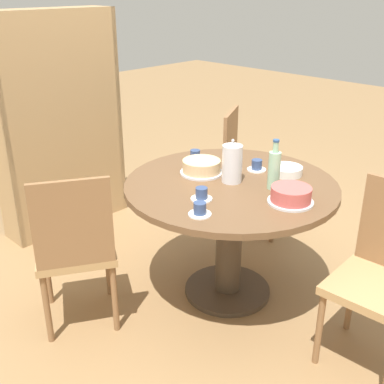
# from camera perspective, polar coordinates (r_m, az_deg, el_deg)

# --- Properties ---
(ground_plane) EXTENTS (14.00, 14.00, 0.00)m
(ground_plane) POSITION_cam_1_polar(r_m,az_deg,el_deg) (3.14, 4.19, -11.66)
(ground_plane) COLOR #937047
(dining_table) EXTENTS (1.23, 1.23, 0.75)m
(dining_table) POSITION_cam_1_polar(r_m,az_deg,el_deg) (2.84, 4.53, -2.10)
(dining_table) COLOR #473828
(dining_table) RESTS_ON ground_plane
(chair_a) EXTENTS (0.44, 0.44, 0.94)m
(chair_a) POSITION_cam_1_polar(r_m,az_deg,el_deg) (2.57, 21.73, -8.94)
(chair_a) COLOR olive
(chair_a) RESTS_ON ground_plane
(chair_b) EXTENTS (0.57, 0.57, 0.94)m
(chair_b) POSITION_cam_1_polar(r_m,az_deg,el_deg) (3.70, 6.47, 2.79)
(chair_b) COLOR olive
(chair_b) RESTS_ON ground_plane
(chair_c) EXTENTS (0.57, 0.57, 0.94)m
(chair_c) POSITION_cam_1_polar(r_m,az_deg,el_deg) (2.68, -13.67, -6.32)
(chair_c) COLOR olive
(chair_c) RESTS_ON ground_plane
(bookshelf) EXTENTS (0.98, 0.28, 1.64)m
(bookshelf) POSITION_cam_1_polar(r_m,az_deg,el_deg) (3.80, -15.23, 7.67)
(bookshelf) COLOR tan
(bookshelf) RESTS_ON ground_plane
(coffee_pot) EXTENTS (0.12, 0.12, 0.26)m
(coffee_pot) POSITION_cam_1_polar(r_m,az_deg,el_deg) (2.75, 4.78, 3.53)
(coffee_pot) COLOR silver
(coffee_pot) RESTS_ON dining_table
(water_bottle) EXTENTS (0.07, 0.07, 0.28)m
(water_bottle) POSITION_cam_1_polar(r_m,az_deg,el_deg) (2.69, 9.71, 2.71)
(water_bottle) COLOR #99C6A3
(water_bottle) RESTS_ON dining_table
(cake_main) EXTENTS (0.26, 0.26, 0.08)m
(cake_main) POSITION_cam_1_polar(r_m,az_deg,el_deg) (2.89, 1.13, 2.98)
(cake_main) COLOR silver
(cake_main) RESTS_ON dining_table
(cake_second) EXTENTS (0.24, 0.24, 0.09)m
(cake_second) POSITION_cam_1_polar(r_m,az_deg,el_deg) (2.55, 11.64, -0.39)
(cake_second) COLOR silver
(cake_second) RESTS_ON dining_table
(cup_a) EXTENTS (0.12, 0.12, 0.07)m
(cup_a) POSITION_cam_1_polar(r_m,az_deg,el_deg) (2.37, 0.93, -2.14)
(cup_a) COLOR white
(cup_a) RESTS_ON dining_table
(cup_b) EXTENTS (0.12, 0.12, 0.07)m
(cup_b) POSITION_cam_1_polar(r_m,az_deg,el_deg) (3.11, 0.38, 4.28)
(cup_b) COLOR white
(cup_b) RESTS_ON dining_table
(cup_c) EXTENTS (0.12, 0.12, 0.07)m
(cup_c) POSITION_cam_1_polar(r_m,az_deg,el_deg) (2.54, 1.14, -0.33)
(cup_c) COLOR white
(cup_c) RESTS_ON dining_table
(cup_d) EXTENTS (0.12, 0.12, 0.07)m
(cup_d) POSITION_cam_1_polar(r_m,az_deg,el_deg) (2.97, 7.67, 3.07)
(cup_d) COLOR white
(cup_d) RESTS_ON dining_table
(plate_stack) EXTENTS (0.19, 0.19, 0.05)m
(plate_stack) POSITION_cam_1_polar(r_m,az_deg,el_deg) (2.93, 11.13, 2.52)
(plate_stack) COLOR white
(plate_stack) RESTS_ON dining_table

